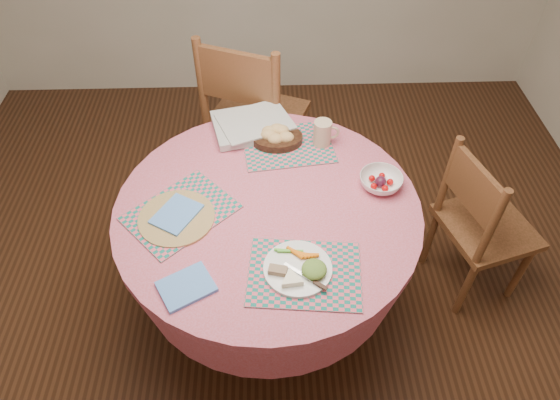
{
  "coord_description": "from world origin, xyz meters",
  "views": [
    {
      "loc": [
        0.01,
        -1.37,
        2.21
      ],
      "look_at": [
        0.05,
        0.0,
        0.78
      ],
      "focal_mm": 32.0,
      "sensor_mm": 36.0,
      "label": 1
    }
  ],
  "objects_px": {
    "chair_back": "(252,117)",
    "dinner_plate": "(300,268)",
    "wicker_trivet": "(177,218)",
    "dining_table": "(268,236)",
    "chair_right": "(480,224)",
    "latte_mug": "(323,133)",
    "bread_bowl": "(277,136)",
    "fruit_bowl": "(381,181)"
  },
  "relations": [
    {
      "from": "chair_back",
      "to": "dinner_plate",
      "type": "height_order",
      "value": "chair_back"
    },
    {
      "from": "wicker_trivet",
      "to": "dinner_plate",
      "type": "height_order",
      "value": "dinner_plate"
    },
    {
      "from": "dining_table",
      "to": "chair_right",
      "type": "height_order",
      "value": "chair_right"
    },
    {
      "from": "latte_mug",
      "to": "bread_bowl",
      "type": "bearing_deg",
      "value": 174.56
    },
    {
      "from": "fruit_bowl",
      "to": "bread_bowl",
      "type": "bearing_deg",
      "value": 144.63
    },
    {
      "from": "dinner_plate",
      "to": "chair_right",
      "type": "bearing_deg",
      "value": 27.49
    },
    {
      "from": "chair_back",
      "to": "dinner_plate",
      "type": "xyz_separation_m",
      "value": [
        0.19,
        -1.19,
        0.22
      ]
    },
    {
      "from": "latte_mug",
      "to": "fruit_bowl",
      "type": "xyz_separation_m",
      "value": [
        0.22,
        -0.28,
        -0.04
      ]
    },
    {
      "from": "bread_bowl",
      "to": "fruit_bowl",
      "type": "distance_m",
      "value": 0.52
    },
    {
      "from": "fruit_bowl",
      "to": "dining_table",
      "type": "bearing_deg",
      "value": -168.54
    },
    {
      "from": "chair_right",
      "to": "wicker_trivet",
      "type": "height_order",
      "value": "chair_right"
    },
    {
      "from": "dining_table",
      "to": "latte_mug",
      "type": "distance_m",
      "value": 0.52
    },
    {
      "from": "dining_table",
      "to": "dinner_plate",
      "type": "height_order",
      "value": "dinner_plate"
    },
    {
      "from": "dining_table",
      "to": "wicker_trivet",
      "type": "relative_size",
      "value": 4.13
    },
    {
      "from": "chair_back",
      "to": "fruit_bowl",
      "type": "xyz_separation_m",
      "value": [
        0.55,
        -0.76,
        0.23
      ]
    },
    {
      "from": "bread_bowl",
      "to": "latte_mug",
      "type": "relative_size",
      "value": 1.96
    },
    {
      "from": "chair_back",
      "to": "latte_mug",
      "type": "xyz_separation_m",
      "value": [
        0.33,
        -0.48,
        0.26
      ]
    },
    {
      "from": "dining_table",
      "to": "wicker_trivet",
      "type": "height_order",
      "value": "wicker_trivet"
    },
    {
      "from": "chair_right",
      "to": "wicker_trivet",
      "type": "xyz_separation_m",
      "value": [
        -1.35,
        -0.19,
        0.3
      ]
    },
    {
      "from": "latte_mug",
      "to": "dining_table",
      "type": "bearing_deg",
      "value": -124.14
    },
    {
      "from": "dining_table",
      "to": "dinner_plate",
      "type": "relative_size",
      "value": 5.03
    },
    {
      "from": "dining_table",
      "to": "dinner_plate",
      "type": "xyz_separation_m",
      "value": [
        0.11,
        -0.33,
        0.22
      ]
    },
    {
      "from": "chair_right",
      "to": "chair_back",
      "type": "relative_size",
      "value": 0.82
    },
    {
      "from": "wicker_trivet",
      "to": "chair_back",
      "type": "bearing_deg",
      "value": 73.02
    },
    {
      "from": "dinner_plate",
      "to": "dining_table",
      "type": "bearing_deg",
      "value": 108.52
    },
    {
      "from": "dining_table",
      "to": "dinner_plate",
      "type": "distance_m",
      "value": 0.41
    },
    {
      "from": "fruit_bowl",
      "to": "chair_right",
      "type": "bearing_deg",
      "value": 3.64
    },
    {
      "from": "chair_right",
      "to": "chair_back",
      "type": "bearing_deg",
      "value": 38.9
    },
    {
      "from": "chair_right",
      "to": "latte_mug",
      "type": "xyz_separation_m",
      "value": [
        -0.74,
        0.25,
        0.36
      ]
    },
    {
      "from": "dinner_plate",
      "to": "chair_back",
      "type": "bearing_deg",
      "value": 98.92
    },
    {
      "from": "wicker_trivet",
      "to": "fruit_bowl",
      "type": "distance_m",
      "value": 0.84
    },
    {
      "from": "bread_bowl",
      "to": "fruit_bowl",
      "type": "relative_size",
      "value": 1.02
    },
    {
      "from": "wicker_trivet",
      "to": "fruit_bowl",
      "type": "height_order",
      "value": "fruit_bowl"
    },
    {
      "from": "chair_back",
      "to": "bread_bowl",
      "type": "height_order",
      "value": "chair_back"
    },
    {
      "from": "dinner_plate",
      "to": "latte_mug",
      "type": "height_order",
      "value": "latte_mug"
    },
    {
      "from": "dining_table",
      "to": "chair_right",
      "type": "relative_size",
      "value": 1.42
    },
    {
      "from": "dining_table",
      "to": "latte_mug",
      "type": "relative_size",
      "value": 10.56
    },
    {
      "from": "dining_table",
      "to": "chair_back",
      "type": "bearing_deg",
      "value": 95.07
    },
    {
      "from": "chair_right",
      "to": "chair_back",
      "type": "distance_m",
      "value": 1.3
    },
    {
      "from": "dining_table",
      "to": "bread_bowl",
      "type": "distance_m",
      "value": 0.46
    },
    {
      "from": "wicker_trivet",
      "to": "fruit_bowl",
      "type": "bearing_deg",
      "value": 10.71
    },
    {
      "from": "wicker_trivet",
      "to": "dinner_plate",
      "type": "xyz_separation_m",
      "value": [
        0.47,
        -0.27,
        0.02
      ]
    }
  ]
}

